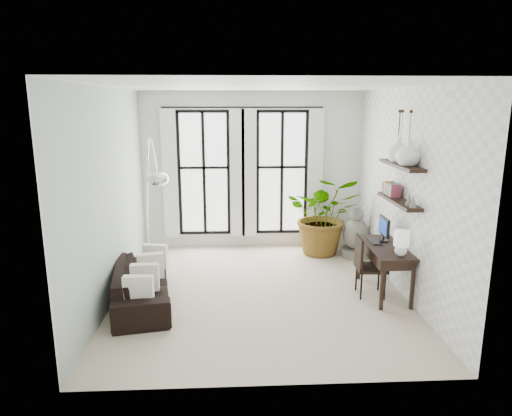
{
  "coord_description": "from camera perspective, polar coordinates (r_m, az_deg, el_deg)",
  "views": [
    {
      "loc": [
        -0.41,
        -6.82,
        2.95
      ],
      "look_at": [
        -0.05,
        0.3,
        1.31
      ],
      "focal_mm": 32.0,
      "sensor_mm": 36.0,
      "label": 1
    }
  ],
  "objects": [
    {
      "name": "throw_pillows",
      "position": [
        7.07,
        -13.38,
        -7.71
      ],
      "size": [
        0.4,
        1.52,
        0.4
      ],
      "color": "white",
      "rests_on": "sofa"
    },
    {
      "name": "buddha",
      "position": [
        9.14,
        12.33,
        -3.47
      ],
      "size": [
        0.55,
        0.55,
        0.99
      ],
      "color": "gray",
      "rests_on": "floor"
    },
    {
      "name": "vase_b",
      "position": [
        7.3,
        17.4,
        6.97
      ],
      "size": [
        0.37,
        0.37,
        0.38
      ],
      "primitive_type": "imported",
      "color": "white",
      "rests_on": "shelf_upper"
    },
    {
      "name": "windows",
      "position": [
        9.36,
        -1.63,
        4.37
      ],
      "size": [
        3.26,
        0.13,
        2.65
      ],
      "color": "white",
      "rests_on": "wall_back"
    },
    {
      "name": "desk",
      "position": [
        7.37,
        15.92,
        -5.13
      ],
      "size": [
        0.56,
        1.32,
        1.17
      ],
      "color": "black",
      "rests_on": "floor"
    },
    {
      "name": "wall_right",
      "position": [
        7.45,
        18.06,
        1.84
      ],
      "size": [
        0.0,
        5.0,
        5.0
      ],
      "primitive_type": "plane",
      "rotation": [
        1.57,
        0.0,
        -1.57
      ],
      "color": "white",
      "rests_on": "floor"
    },
    {
      "name": "desk_chair",
      "position": [
        7.34,
        13.55,
        -6.61
      ],
      "size": [
        0.48,
        0.48,
        0.95
      ],
      "rotation": [
        0.0,
        0.0,
        -0.06
      ],
      "color": "black",
      "rests_on": "floor"
    },
    {
      "name": "ceiling",
      "position": [
        6.84,
        0.53,
        15.02
      ],
      "size": [
        5.0,
        5.0,
        0.0
      ],
      "primitive_type": "plane",
      "color": "white",
      "rests_on": "wall_back"
    },
    {
      "name": "wall_left",
      "position": [
        7.19,
        -17.71,
        1.49
      ],
      "size": [
        0.0,
        5.0,
        5.0
      ],
      "primitive_type": "plane",
      "rotation": [
        1.57,
        0.0,
        1.57
      ],
      "color": "#A4B7AA",
      "rests_on": "floor"
    },
    {
      "name": "arc_lamp",
      "position": [
        7.32,
        -13.06,
        4.27
      ],
      "size": [
        0.75,
        1.51,
        2.45
      ],
      "color": "silver",
      "rests_on": "floor"
    },
    {
      "name": "plant",
      "position": [
        9.14,
        8.5,
        -0.86
      ],
      "size": [
        1.61,
        1.46,
        1.59
      ],
      "primitive_type": "imported",
      "rotation": [
        0.0,
        0.0,
        -0.17
      ],
      "color": "#2D7228",
      "rests_on": "floor"
    },
    {
      "name": "sofa",
      "position": [
        7.16,
        -14.08,
        -9.26
      ],
      "size": [
        1.12,
        2.1,
        0.58
      ],
      "primitive_type": "imported",
      "rotation": [
        0.0,
        0.0,
        1.75
      ],
      "color": "black",
      "rests_on": "floor"
    },
    {
      "name": "vase_a",
      "position": [
        6.93,
        18.54,
        6.6
      ],
      "size": [
        0.37,
        0.37,
        0.38
      ],
      "primitive_type": "imported",
      "color": "white",
      "rests_on": "shelf_upper"
    },
    {
      "name": "wall_back",
      "position": [
        9.43,
        -0.42,
        4.69
      ],
      "size": [
        4.5,
        0.0,
        4.5
      ],
      "primitive_type": "plane",
      "rotation": [
        1.57,
        0.0,
        0.0
      ],
      "color": "white",
      "rests_on": "floor"
    },
    {
      "name": "floor",
      "position": [
        7.44,
        0.47,
        -10.43
      ],
      "size": [
        5.0,
        5.0,
        0.0
      ],
      "primitive_type": "plane",
      "color": "beige",
      "rests_on": "ground"
    },
    {
      "name": "wall_shelves",
      "position": [
        7.27,
        17.42,
        2.65
      ],
      "size": [
        0.25,
        1.3,
        0.6
      ],
      "color": "black",
      "rests_on": "wall_right"
    }
  ]
}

